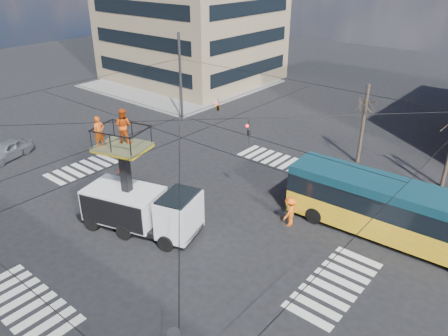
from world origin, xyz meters
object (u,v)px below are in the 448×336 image
at_px(utility_truck, 140,196).
at_px(city_bus, 398,212).
at_px(flagger, 290,211).
at_px(worker_ground, 124,171).
at_px(traffic_cone, 92,195).
at_px(parked_car_a, 7,150).

relative_size(utility_truck, city_bus, 0.60).
height_order(city_bus, flagger, city_bus).
bearing_deg(utility_truck, worker_ground, 134.34).
distance_m(city_bus, flagger, 5.74).
height_order(utility_truck, traffic_cone, utility_truck).
distance_m(traffic_cone, parked_car_a, 10.30).
bearing_deg(traffic_cone, city_bus, 26.21).
height_order(city_bus, worker_ground, city_bus).
distance_m(worker_ground, flagger, 11.70).
xyz_separation_m(worker_ground, parked_car_a, (-10.07, -3.16, -0.22)).
height_order(traffic_cone, parked_car_a, parked_car_a).
xyz_separation_m(city_bus, flagger, (-5.10, -2.51, -0.81)).
bearing_deg(city_bus, flagger, -156.48).
bearing_deg(utility_truck, flagger, 26.45).
bearing_deg(traffic_cone, utility_truck, -1.82).
relative_size(traffic_cone, flagger, 0.36).
bearing_deg(flagger, worker_ground, -78.83).
bearing_deg(flagger, parked_car_a, -76.92).
bearing_deg(city_bus, worker_ground, -165.12).
bearing_deg(parked_car_a, city_bus, 0.89).
xyz_separation_m(utility_truck, city_bus, (11.23, 8.17, -0.45)).
xyz_separation_m(utility_truck, parked_car_a, (-15.32, -0.20, -1.47)).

